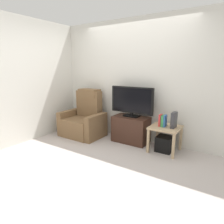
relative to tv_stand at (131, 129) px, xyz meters
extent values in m
plane|color=#BCB2AD|center=(-0.06, -0.86, -0.28)|extent=(6.40, 6.40, 0.00)
cube|color=silver|center=(-0.06, 0.27, 1.02)|extent=(6.40, 0.06, 2.60)
cube|color=silver|center=(-1.94, -0.86, 1.02)|extent=(0.06, 4.48, 2.60)
cube|color=#3D2319|center=(0.00, 0.00, 0.00)|extent=(0.76, 0.42, 0.56)
cube|color=black|center=(0.00, -0.20, 0.11)|extent=(0.70, 0.02, 0.02)
cube|color=black|center=(0.00, -0.15, 0.15)|extent=(0.34, 0.11, 0.04)
cube|color=black|center=(0.00, 0.02, 0.29)|extent=(0.32, 0.20, 0.03)
cube|color=black|center=(0.00, 0.02, 0.33)|extent=(0.06, 0.04, 0.05)
cube|color=black|center=(0.00, 0.02, 0.64)|extent=(0.96, 0.05, 0.55)
cube|color=black|center=(0.00, 0.00, 0.64)|extent=(0.88, 0.01, 0.50)
cube|color=brown|center=(-1.14, -0.28, -0.07)|extent=(0.70, 0.72, 0.42)
cube|color=brown|center=(-1.14, -0.01, 0.45)|extent=(0.64, 0.20, 0.62)
cube|color=brown|center=(-1.14, 0.01, 0.70)|extent=(0.50, 0.26, 0.20)
cube|color=brown|center=(-1.56, -0.28, 0.00)|extent=(0.14, 0.68, 0.56)
cube|color=brown|center=(-0.72, -0.28, 0.00)|extent=(0.14, 0.68, 0.56)
cube|color=tan|center=(0.78, -0.08, 0.20)|extent=(0.54, 0.54, 0.04)
cube|color=tan|center=(0.54, -0.32, -0.05)|extent=(0.04, 0.04, 0.46)
cube|color=tan|center=(1.02, -0.32, -0.05)|extent=(0.04, 0.04, 0.46)
cube|color=tan|center=(0.54, 0.16, -0.05)|extent=(0.04, 0.04, 0.46)
cube|color=tan|center=(1.02, 0.16, -0.05)|extent=(0.04, 0.04, 0.46)
cube|color=black|center=(0.78, -0.08, -0.13)|extent=(0.30, 0.30, 0.30)
cube|color=red|center=(0.68, -0.10, 0.33)|extent=(0.04, 0.12, 0.23)
cube|color=#388C4C|center=(0.74, -0.10, 0.32)|extent=(0.05, 0.14, 0.22)
cube|color=#3366B2|center=(0.77, -0.10, 0.32)|extent=(0.04, 0.12, 0.22)
cube|color=#333338|center=(0.93, -0.07, 0.36)|extent=(0.07, 0.20, 0.29)
camera|label=1|loc=(1.92, -3.65, 1.31)|focal=31.92mm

